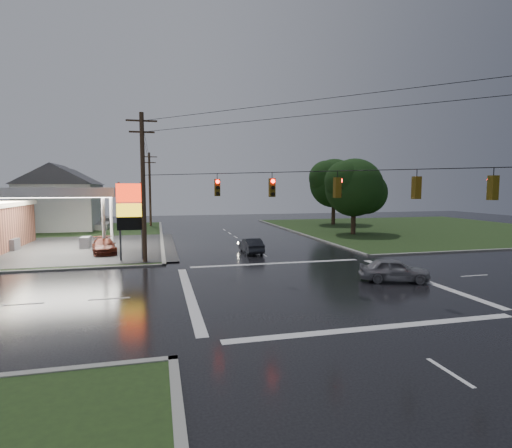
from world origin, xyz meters
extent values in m
plane|color=black|center=(0.00, 0.00, 0.00)|extent=(120.00, 120.00, 0.00)
cube|color=#203316|center=(26.00, 26.00, 0.04)|extent=(36.00, 36.00, 0.08)
cube|color=#2D2D2D|center=(-20.00, 18.00, 0.09)|extent=(26.00, 18.00, 0.02)
cylinder|color=silver|center=(-13.00, 15.00, 2.50)|extent=(0.30, 0.30, 5.00)
cylinder|color=silver|center=(-13.00, 21.00, 2.50)|extent=(0.30, 0.30, 5.00)
cube|color=silver|center=(-18.00, 18.00, 5.20)|extent=(12.00, 8.00, 0.80)
cube|color=white|center=(-18.00, 18.00, 4.78)|extent=(11.40, 7.40, 0.04)
cube|color=#59595E|center=(-21.00, 18.00, 0.55)|extent=(0.80, 1.60, 1.10)
cube|color=#59595E|center=(-15.00, 18.00, 0.55)|extent=(0.80, 1.60, 1.10)
cylinder|color=#59595E|center=(-11.30, 10.50, 3.00)|extent=(0.16, 0.16, 6.00)
cylinder|color=#59595E|center=(-9.70, 10.50, 3.00)|extent=(0.16, 0.16, 6.00)
cube|color=red|center=(-10.50, 10.50, 5.20)|extent=(2.00, 0.35, 1.40)
cube|color=yellow|center=(-10.50, 10.50, 3.90)|extent=(2.00, 0.35, 1.00)
cube|color=black|center=(-10.50, 10.50, 2.90)|extent=(2.00, 0.35, 1.00)
cylinder|color=#382619|center=(-9.50, 9.50, 5.50)|extent=(0.32, 0.32, 11.00)
cube|color=#382619|center=(-9.50, 9.50, 10.40)|extent=(2.20, 0.12, 0.12)
cube|color=#382619|center=(-9.50, 9.50, 9.60)|extent=(1.80, 0.12, 0.12)
cylinder|color=#382619|center=(-9.50, 38.00, 5.25)|extent=(0.32, 0.32, 10.50)
cube|color=#382619|center=(-9.50, 38.00, 9.90)|extent=(2.20, 0.12, 0.12)
cube|color=#382619|center=(-9.50, 38.00, 9.10)|extent=(1.80, 0.12, 0.12)
cube|color=#59470C|center=(-4.75, 4.75, 5.60)|extent=(0.34, 0.34, 1.10)
cylinder|color=#FF0C07|center=(-4.75, 4.55, 5.98)|extent=(0.22, 0.08, 0.22)
cube|color=#59470C|center=(-1.90, 1.90, 5.60)|extent=(0.34, 0.34, 1.10)
cylinder|color=#FF0C07|center=(-1.90, 1.70, 5.98)|extent=(0.22, 0.08, 0.22)
cube|color=#59470C|center=(0.95, -0.95, 5.60)|extent=(0.34, 0.34, 1.10)
cylinder|color=#FF0C07|center=(1.15, -0.95, 5.98)|extent=(0.08, 0.22, 0.22)
cube|color=#59470C|center=(3.80, -3.80, 5.60)|extent=(0.34, 0.34, 1.10)
cylinder|color=#FF0C07|center=(3.80, -3.60, 5.98)|extent=(0.22, 0.08, 0.22)
cube|color=#59470C|center=(6.08, -6.08, 5.60)|extent=(0.34, 0.34, 1.10)
cylinder|color=#FF0C07|center=(6.08, -5.88, 5.98)|extent=(0.22, 0.08, 0.22)
cube|color=silver|center=(-21.00, 36.00, 3.00)|extent=(9.00, 8.00, 6.00)
cube|color=gray|center=(-15.70, 36.00, 0.40)|extent=(1.60, 4.80, 0.80)
cube|color=silver|center=(-22.00, 48.00, 3.00)|extent=(9.00, 8.00, 6.00)
cube|color=gray|center=(-16.70, 48.00, 0.40)|extent=(1.60, 4.80, 0.80)
cylinder|color=black|center=(14.00, 22.00, 2.52)|extent=(0.56, 0.56, 5.04)
sphere|color=black|center=(14.00, 22.00, 5.58)|extent=(6.80, 6.80, 6.80)
sphere|color=black|center=(15.70, 22.30, 4.95)|extent=(5.10, 5.10, 5.10)
sphere|color=black|center=(12.64, 21.60, 6.30)|extent=(4.76, 4.76, 4.76)
cylinder|color=black|center=(17.00, 34.00, 2.80)|extent=(0.56, 0.56, 5.60)
sphere|color=black|center=(17.00, 34.00, 6.20)|extent=(7.20, 7.20, 7.20)
sphere|color=black|center=(18.80, 34.30, 5.50)|extent=(5.40, 5.40, 5.40)
sphere|color=black|center=(15.56, 33.60, 7.00)|extent=(5.04, 5.04, 5.04)
imported|color=black|center=(-0.80, 12.07, 0.65)|extent=(1.47, 3.96, 1.29)
imported|color=slate|center=(5.15, -0.09, 0.69)|extent=(4.35, 2.89, 1.38)
imported|color=#5E2215|center=(-13.00, 14.71, 0.66)|extent=(2.60, 4.79, 1.32)
camera|label=1|loc=(-8.54, -20.92, 5.63)|focal=28.00mm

